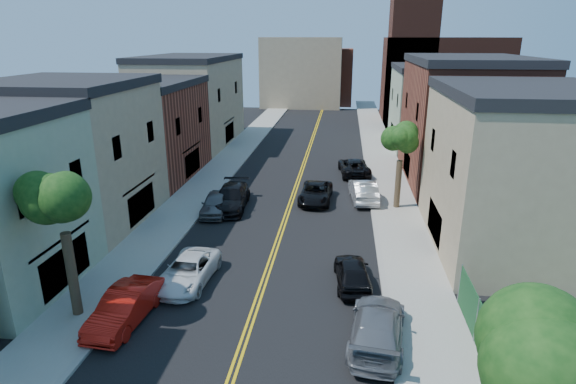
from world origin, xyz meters
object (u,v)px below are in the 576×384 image
(white_pickup, at_px, (188,271))
(black_suv_lane, at_px, (316,193))
(grey_car_right, at_px, (377,326))
(silver_car_right, at_px, (363,190))
(red_sedan, at_px, (125,307))
(grey_car_left, at_px, (215,203))
(dark_car_right_far, at_px, (354,167))
(black_car_right, at_px, (353,272))
(black_car_left, at_px, (231,198))

(white_pickup, distance_m, black_suv_lane, 14.50)
(grey_car_right, bearing_deg, silver_car_right, -83.03)
(red_sedan, height_order, grey_car_left, red_sedan)
(black_suv_lane, bearing_deg, dark_car_right_far, 71.25)
(grey_car_right, distance_m, silver_car_right, 17.88)
(black_car_right, distance_m, dark_car_right_far, 20.39)
(black_car_right, bearing_deg, black_suv_lane, -83.39)
(grey_car_right, distance_m, black_suv_lane, 17.60)
(black_suv_lane, bearing_deg, grey_car_right, -75.68)
(black_car_left, bearing_deg, black_car_right, -52.93)
(red_sedan, distance_m, black_suv_lane, 18.57)
(grey_car_left, bearing_deg, grey_car_right, -57.37)
(black_car_left, bearing_deg, grey_car_left, -131.07)
(dark_car_right_far, bearing_deg, red_sedan, 60.25)
(grey_car_left, bearing_deg, red_sedan, -96.49)
(red_sedan, xyz_separation_m, white_pickup, (1.64, 3.72, -0.09))
(white_pickup, relative_size, silver_car_right, 0.97)
(silver_car_right, bearing_deg, grey_car_right, 83.54)
(white_pickup, height_order, grey_car_right, grey_car_right)
(black_car_left, relative_size, dark_car_right_far, 1.05)
(grey_car_left, height_order, grey_car_right, grey_car_right)
(red_sedan, xyz_separation_m, black_car_left, (1.25, 14.79, 0.06))
(grey_car_right, height_order, silver_car_right, silver_car_right)
(black_car_right, bearing_deg, grey_car_right, 96.20)
(red_sedan, bearing_deg, black_car_left, 89.76)
(grey_car_right, height_order, dark_car_right_far, grey_car_right)
(grey_car_right, bearing_deg, black_car_left, -49.94)
(black_car_right, xyz_separation_m, dark_car_right_far, (0.36, 20.38, 0.04))
(white_pickup, bearing_deg, red_sedan, -110.41)
(red_sedan, height_order, silver_car_right, silver_car_right)
(dark_car_right_far, height_order, black_suv_lane, dark_car_right_far)
(red_sedan, bearing_deg, grey_car_left, 93.02)
(black_car_right, distance_m, silver_car_right, 13.24)
(grey_car_right, height_order, black_car_right, grey_car_right)
(silver_car_right, bearing_deg, black_suv_lane, 3.79)
(white_pickup, height_order, grey_car_left, grey_car_left)
(black_car_left, height_order, grey_car_right, black_car_left)
(black_car_left, distance_m, black_car_right, 13.53)
(grey_car_left, distance_m, silver_car_right, 11.37)
(red_sedan, distance_m, grey_car_right, 11.00)
(grey_car_right, distance_m, black_car_right, 4.77)
(white_pickup, bearing_deg, silver_car_right, 59.62)
(grey_car_left, bearing_deg, black_car_left, 47.46)
(red_sedan, bearing_deg, grey_car_right, 3.68)
(white_pickup, distance_m, silver_car_right, 16.83)
(white_pickup, distance_m, grey_car_left, 10.01)
(red_sedan, height_order, black_car_left, black_car_left)
(silver_car_right, xyz_separation_m, black_suv_lane, (-3.63, -0.66, -0.13))
(black_car_left, distance_m, grey_car_right, 17.86)
(grey_car_left, bearing_deg, black_car_right, -48.36)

